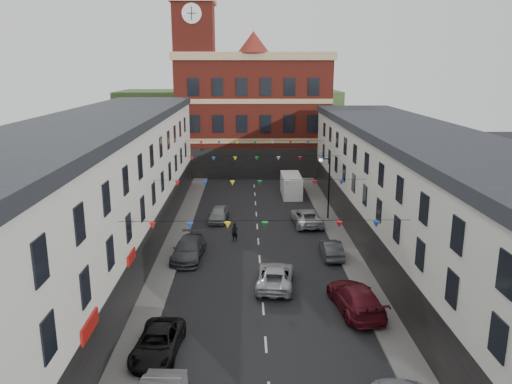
{
  "coord_description": "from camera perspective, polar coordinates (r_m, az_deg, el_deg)",
  "views": [
    {
      "loc": [
        -0.99,
        -31.44,
        14.17
      ],
      "look_at": [
        -0.2,
        7.37,
        4.43
      ],
      "focal_mm": 35.0,
      "sensor_mm": 36.0,
      "label": 1
    }
  ],
  "objects": [
    {
      "name": "distant_hill",
      "position": [
        93.94,
        -3.03,
        8.46
      ],
      "size": [
        40.0,
        14.0,
        10.0
      ],
      "primitive_type": "cube",
      "color": "#325326",
      "rests_on": "ground"
    },
    {
      "name": "terrace_left",
      "position": [
        35.31,
        -18.92,
        -1.16
      ],
      "size": [
        8.4,
        56.0,
        10.7
      ],
      "color": "silver",
      "rests_on": "ground"
    },
    {
      "name": "car_left_e",
      "position": [
        47.31,
        -4.28,
        -2.5
      ],
      "size": [
        1.96,
        4.21,
        1.39
      ],
      "primitive_type": "imported",
      "rotation": [
        0.0,
        0.0,
        -0.08
      ],
      "color": "gray",
      "rests_on": "ground"
    },
    {
      "name": "car_right_f",
      "position": [
        46.34,
        5.78,
        -2.85
      ],
      "size": [
        2.78,
        5.42,
        1.46
      ],
      "primitive_type": "imported",
      "rotation": [
        0.0,
        0.0,
        3.21
      ],
      "color": "#B3B7B8",
      "rests_on": "ground"
    },
    {
      "name": "pedestrian",
      "position": [
        41.85,
        -2.44,
        -4.59
      ],
      "size": [
        0.66,
        0.54,
        1.56
      ],
      "primitive_type": "imported",
      "rotation": [
        0.0,
        0.0,
        -0.34
      ],
      "color": "black",
      "rests_on": "ground"
    },
    {
      "name": "car_right_c",
      "position": [
        30.91,
        11.32,
        -11.79
      ],
      "size": [
        3.0,
        5.91,
        1.64
      ],
      "primitive_type": "imported",
      "rotation": [
        0.0,
        0.0,
        3.27
      ],
      "color": "maroon",
      "rests_on": "ground"
    },
    {
      "name": "pavement_left",
      "position": [
        36.77,
        -10.44,
        -8.7
      ],
      "size": [
        1.8,
        64.0,
        0.15
      ],
      "primitive_type": "cube",
      "color": "#605E5B",
      "rests_on": "ground"
    },
    {
      "name": "moving_car",
      "position": [
        33.56,
        2.22,
        -9.58
      ],
      "size": [
        2.88,
        5.3,
        1.41
      ],
      "primitive_type": "imported",
      "rotation": [
        0.0,
        0.0,
        3.03
      ],
      "color": "#BABCC2",
      "rests_on": "ground"
    },
    {
      "name": "ground",
      "position": [
        34.5,
        0.6,
        -10.16
      ],
      "size": [
        160.0,
        160.0,
        0.0
      ],
      "primitive_type": "plane",
      "color": "black",
      "rests_on": "ground"
    },
    {
      "name": "terrace_right",
      "position": [
        36.09,
        19.62,
        -1.72
      ],
      "size": [
        8.4,
        56.0,
        9.7
      ],
      "color": "beige",
      "rests_on": "ground"
    },
    {
      "name": "clock_tower",
      "position": [
        66.76,
        -6.99,
        14.64
      ],
      "size": [
        5.6,
        5.6,
        30.0
      ],
      "color": "maroon",
      "rests_on": "ground"
    },
    {
      "name": "civic_building",
      "position": [
        69.66,
        -0.35,
        9.11
      ],
      "size": [
        20.6,
        13.3,
        18.5
      ],
      "color": "maroon",
      "rests_on": "ground"
    },
    {
      "name": "street_lamp",
      "position": [
        47.2,
        8.06,
        1.38
      ],
      "size": [
        1.1,
        0.36,
        6.0
      ],
      "color": "black",
      "rests_on": "ground"
    },
    {
      "name": "car_left_d",
      "position": [
        38.38,
        -7.71,
        -6.48
      ],
      "size": [
        2.5,
        5.43,
        1.54
      ],
      "primitive_type": "imported",
      "rotation": [
        0.0,
        0.0,
        -0.07
      ],
      "color": "#43464B",
      "rests_on": "ground"
    },
    {
      "name": "pavement_right",
      "position": [
        37.14,
        11.32,
        -8.51
      ],
      "size": [
        1.8,
        64.0,
        0.15
      ],
      "primitive_type": "cube",
      "color": "#605E5B",
      "rests_on": "ground"
    },
    {
      "name": "car_right_d",
      "position": [
        31.42,
        11.11,
        -11.53
      ],
      "size": [
        1.82,
        4.31,
        1.46
      ],
      "primitive_type": "imported",
      "rotation": [
        0.0,
        0.0,
        3.12
      ],
      "color": "black",
      "rests_on": "ground"
    },
    {
      "name": "white_van",
      "position": [
        56.44,
        4.04,
        0.76
      ],
      "size": [
        2.1,
        5.43,
        2.4
      ],
      "primitive_type": "cube",
      "rotation": [
        0.0,
        0.0,
        0.0
      ],
      "color": "white",
      "rests_on": "ground"
    },
    {
      "name": "car_left_c",
      "position": [
        26.76,
        -11.16,
        -16.56
      ],
      "size": [
        2.48,
        4.81,
        1.3
      ],
      "primitive_type": "imported",
      "rotation": [
        0.0,
        0.0,
        -0.07
      ],
      "color": "black",
      "rests_on": "ground"
    },
    {
      "name": "car_right_e",
      "position": [
        38.81,
        8.6,
        -6.45
      ],
      "size": [
        1.42,
        4.01,
        1.32
      ],
      "primitive_type": "imported",
      "rotation": [
        0.0,
        0.0,
        3.15
      ],
      "color": "#424349",
      "rests_on": "ground"
    }
  ]
}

